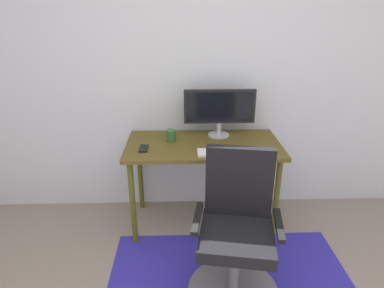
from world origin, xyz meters
The scene contains 9 objects.
wall_back centered at (0.00, 2.20, 1.30)m, with size 6.00×0.10×2.60m, color silver.
area_rug centered at (0.17, 1.09, 0.00)m, with size 1.69×1.07×0.01m, color #2F299E.
desk centered at (0.02, 1.82, 0.67)m, with size 1.24×0.63×0.75m.
monitor centered at (0.16, 1.99, 0.99)m, with size 0.59×0.18×0.40m.
keyboard centered at (0.18, 1.61, 0.76)m, with size 0.43×0.13×0.02m, color white.
computer_mouse centered at (0.51, 1.62, 0.77)m, with size 0.06×0.10×0.03m, color white.
coffee_cup centered at (-0.24, 1.88, 0.80)m, with size 0.08×0.08×0.10m, color #2D6129.
cell_phone centered at (-0.45, 1.72, 0.76)m, with size 0.07×0.14×0.01m, color black.
office_chair centered at (0.18, 1.04, 0.37)m, with size 0.60×0.60×0.99m.
Camera 1 is at (-0.15, -0.61, 1.76)m, focal length 30.59 mm.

